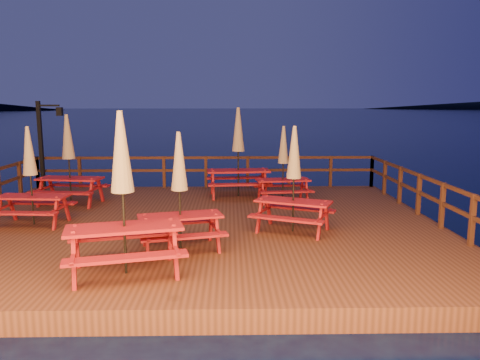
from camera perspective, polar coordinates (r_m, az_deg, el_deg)
The scene contains 12 objects.
ground at distance 11.87m, azimuth -5.31°, elevation -7.00°, with size 500.00×500.00×0.00m, color black.
deck at distance 11.82m, azimuth -5.33°, elevation -6.07°, with size 12.00×10.00×0.40m, color #4D2919.
deck_piles at distance 11.96m, azimuth -5.29°, elevation -8.38°, with size 11.44×9.44×1.40m.
railing at distance 13.34m, azimuth -4.85°, elevation -0.03°, with size 11.80×9.75×1.10m.
lamp_post at distance 17.13m, azimuth -22.67°, elevation 4.84°, with size 0.85×0.18×3.00m.
picnic_table_0 at distance 14.40m, azimuth -20.15°, elevation 2.51°, with size 2.02×1.75×2.62m.
picnic_table_1 at distance 9.39m, azimuth -7.37°, elevation -1.14°, with size 1.96×1.75×2.39m.
picnic_table_2 at distance 13.97m, azimuth 5.29°, elevation 2.11°, with size 1.73×1.48×2.27m.
picnic_table_3 at distance 8.19m, azimuth -14.10°, elevation -1.31°, with size 2.31×2.05×2.82m.
picnic_table_4 at distance 12.31m, azimuth -24.18°, elevation 0.63°, with size 1.77×1.50×2.39m.
picnic_table_5 at distance 10.70m, azimuth 6.57°, elevation 0.31°, with size 2.13×1.98×2.44m.
picnic_table_6 at distance 14.70m, azimuth -0.22°, elevation 3.60°, with size 2.09×1.77×2.80m.
Camera 1 is at (0.85, -11.36, 3.35)m, focal length 35.00 mm.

